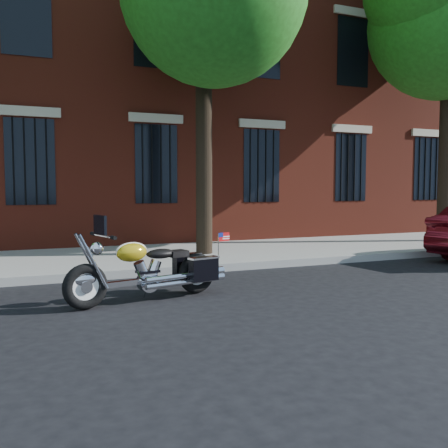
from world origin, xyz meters
name	(u,v)px	position (x,y,z in m)	size (l,w,h in m)	color
ground	(237,285)	(0.00, 0.00, 0.00)	(120.00, 120.00, 0.00)	black
curb	(207,268)	(0.00, 1.38, 0.07)	(40.00, 0.16, 0.15)	gray
sidewalk	(178,256)	(0.00, 3.26, 0.07)	(40.00, 3.60, 0.15)	gray
building	(118,59)	(0.00, 10.06, 6.00)	(26.00, 10.08, 12.00)	maroon
tree_right	(446,16)	(7.42, 2.96, 6.18)	(4.12, 3.92, 8.54)	black
motorcycle	(153,271)	(-1.55, -0.53, 0.42)	(2.47, 1.04, 1.24)	black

